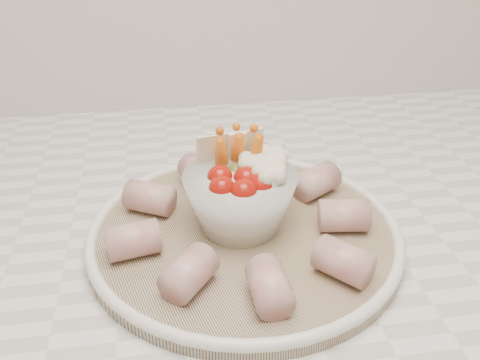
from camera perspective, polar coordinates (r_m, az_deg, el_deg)
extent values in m
cube|color=white|center=(0.65, -12.10, -4.50)|extent=(2.04, 0.62, 0.04)
cylinder|color=navy|center=(0.57, 0.49, -5.95)|extent=(0.40, 0.40, 0.01)
torus|color=white|center=(0.57, 0.49, -5.34)|extent=(0.33, 0.33, 0.01)
sphere|color=#9C120A|center=(0.52, -1.96, -0.95)|extent=(0.03, 0.03, 0.03)
sphere|color=#9C120A|center=(0.52, 0.39, -1.30)|extent=(0.03, 0.03, 0.03)
sphere|color=#9C120A|center=(0.53, 2.24, -0.56)|extent=(0.03, 0.03, 0.03)
sphere|color=#9C120A|center=(0.54, -2.16, 0.24)|extent=(0.03, 0.03, 0.03)
sphere|color=#9C120A|center=(0.54, 0.68, 0.08)|extent=(0.03, 0.03, 0.03)
sphere|color=#526B23|center=(0.56, -0.38, 0.82)|extent=(0.02, 0.02, 0.02)
cone|color=#CA5C13|center=(0.56, -1.98, 2.26)|extent=(0.02, 0.04, 0.06)
cone|color=#CA5C13|center=(0.56, -0.21, 2.71)|extent=(0.02, 0.04, 0.06)
cone|color=#CA5C13|center=(0.56, 1.65, 2.56)|extent=(0.02, 0.04, 0.06)
sphere|color=white|center=(0.55, 3.17, 1.07)|extent=(0.03, 0.03, 0.03)
sphere|color=white|center=(0.53, 3.20, -0.01)|extent=(0.03, 0.03, 0.03)
sphere|color=white|center=(0.57, 3.29, 1.93)|extent=(0.03, 0.03, 0.03)
sphere|color=white|center=(0.55, 1.52, 1.23)|extent=(0.03, 0.03, 0.03)
cube|color=#F1E6BB|center=(0.57, -1.40, 3.18)|extent=(0.04, 0.02, 0.04)
cube|color=#F1E6BB|center=(0.57, 0.51, 3.38)|extent=(0.04, 0.02, 0.04)
cube|color=#F1E6BB|center=(0.57, -2.65, 2.97)|extent=(0.04, 0.02, 0.04)
cylinder|color=#AB4E52|center=(0.57, 11.03, -3.74)|extent=(0.05, 0.04, 0.03)
cylinder|color=#AB4E52|center=(0.62, 8.13, -0.15)|extent=(0.06, 0.06, 0.03)
cylinder|color=#AB4E52|center=(0.66, 2.06, 1.76)|extent=(0.05, 0.06, 0.03)
cylinder|color=#AB4E52|center=(0.63, -4.36, 0.63)|extent=(0.05, 0.06, 0.03)
cylinder|color=#AB4E52|center=(0.59, -9.60, -1.89)|extent=(0.06, 0.05, 0.03)
cylinder|color=#AB4E52|center=(0.53, -11.36, -6.32)|extent=(0.06, 0.04, 0.03)
cylinder|color=#AB4E52|center=(0.49, -5.47, -9.86)|extent=(0.06, 0.06, 0.03)
cylinder|color=#AB4E52|center=(0.47, 3.16, -11.28)|extent=(0.04, 0.05, 0.03)
cylinder|color=#AB4E52|center=(0.51, 10.98, -8.51)|extent=(0.06, 0.06, 0.03)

